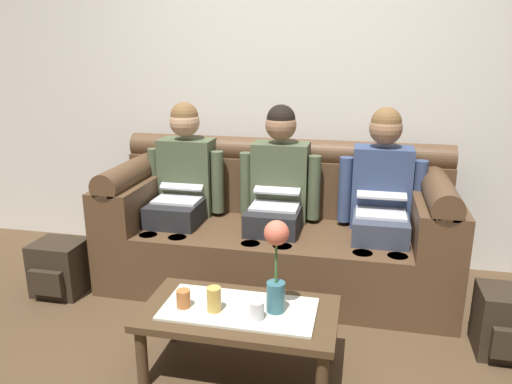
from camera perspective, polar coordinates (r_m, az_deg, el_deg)
The scene contains 13 objects.
ground_plane at distance 2.59m, azimuth -2.50°, elevation -21.28°, with size 14.00×14.00×0.00m, color #4C3823.
back_wall_patterned at distance 3.72m, azimuth 4.15°, elevation 14.28°, with size 6.00×0.12×2.90m, color silver.
couch at distance 3.42m, azimuth 2.46°, elevation -4.44°, with size 2.30×0.88×0.96m.
person_left at distance 3.50m, azimuth -8.51°, elevation 0.87°, with size 0.56×0.67×1.22m.
person_middle at distance 3.32m, azimuth 2.51°, elevation 0.20°, with size 0.56×0.67×1.22m.
person_right at distance 3.28m, azimuth 14.28°, elevation -0.52°, with size 0.56×0.67×1.22m.
coffee_table at distance 2.50m, azimuth -1.96°, elevation -14.29°, with size 0.96×0.52×0.36m.
flower_vase at distance 2.33m, azimuth 2.34°, elevation -7.90°, with size 0.12×0.12×0.46m.
cup_near_left at distance 2.49m, azimuth -8.38°, elevation -12.08°, with size 0.07×0.07×0.09m, color #B26633.
cup_near_right at distance 2.43m, azimuth -4.87°, elevation -12.23°, with size 0.07×0.07×0.12m, color gold.
cup_far_center at distance 2.37m, azimuth 0.08°, elevation -13.49°, with size 0.07×0.07×0.09m, color silver.
backpack_right at distance 3.02m, azimuth 27.10°, elevation -13.35°, with size 0.32×0.32×0.36m.
backpack_left at distance 3.56m, azimuth -21.73°, elevation -8.17°, with size 0.32×0.32×0.36m.
Camera 1 is at (0.54, -1.98, 1.58)m, focal length 34.65 mm.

